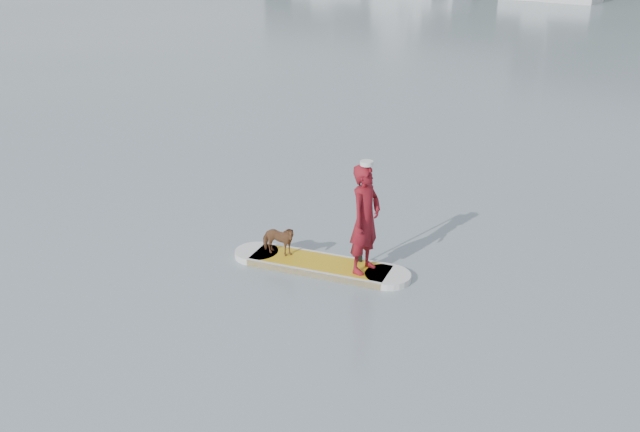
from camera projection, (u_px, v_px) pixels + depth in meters
The scene contains 6 objects.
ground at pixel (360, 204), 15.46m from camera, with size 140.00×140.00×0.00m, color slate.
paddleboard at pixel (320, 265), 12.61m from camera, with size 3.22×1.42×0.12m.
paddler at pixel (365, 219), 11.94m from camera, with size 0.69×0.46×1.90m, color maroon.
white_cap at pixel (367, 163), 11.56m from camera, with size 0.22×0.22×0.07m, color silver.
dog at pixel (278, 240), 12.75m from camera, with size 0.31×0.68×0.58m, color #57311D.
paddle at pixel (360, 227), 12.34m from camera, with size 0.11×0.30×2.00m.
Camera 1 is at (7.75, -12.12, 5.73)m, focal length 40.00 mm.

